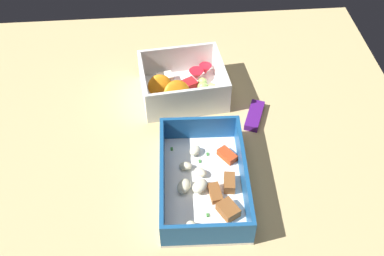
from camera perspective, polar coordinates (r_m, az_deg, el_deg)
table_surface at (r=79.80cm, az=-0.42°, el=-2.55°), size 80.00×80.00×2.00cm
pasta_container at (r=72.12cm, az=1.48°, el=-6.57°), size 21.48×13.94×5.10cm
fruit_bowl at (r=86.70cm, az=-1.07°, el=5.29°), size 14.50×16.31×6.40cm
candy_bar at (r=83.83cm, az=7.67°, el=1.53°), size 7.39×4.78×1.20cm
paper_cup_liner at (r=95.18cm, az=0.49°, el=8.48°), size 3.34×3.34×1.57cm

